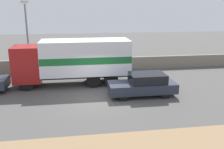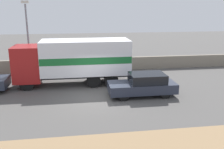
% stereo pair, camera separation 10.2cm
% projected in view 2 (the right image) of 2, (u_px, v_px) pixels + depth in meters
% --- Properties ---
extents(ground_plane, '(80.00, 80.00, 0.00)m').
position_uv_depth(ground_plane, '(97.00, 98.00, 15.77)').
color(ground_plane, '#514F4C').
extents(stone_wall_backdrop, '(60.00, 0.35, 1.13)m').
position_uv_depth(stone_wall_backdrop, '(90.00, 64.00, 22.35)').
color(stone_wall_backdrop, gray).
rests_on(stone_wall_backdrop, ground_plane).
extents(street_lamp, '(0.56, 0.28, 6.02)m').
position_uv_depth(street_lamp, '(28.00, 33.00, 19.82)').
color(street_lamp, slate).
rests_on(street_lamp, ground_plane).
extents(box_truck, '(8.21, 2.55, 3.27)m').
position_uv_depth(box_truck, '(76.00, 59.00, 18.09)').
color(box_truck, maroon).
rests_on(box_truck, ground_plane).
extents(car_hatchback, '(4.31, 1.76, 1.45)m').
position_uv_depth(car_hatchback, '(143.00, 85.00, 16.02)').
color(car_hatchback, '#282D3D').
rests_on(car_hatchback, ground_plane).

